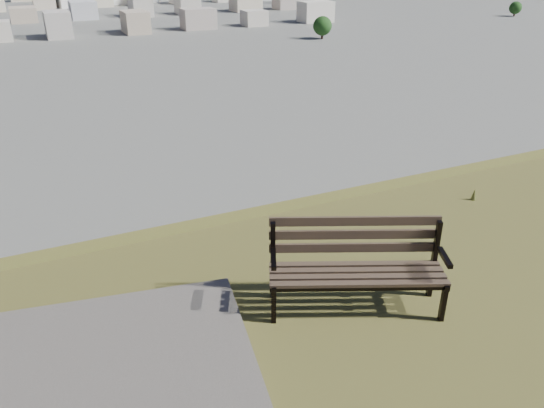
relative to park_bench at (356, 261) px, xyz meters
name	(u,v)px	position (x,y,z in m)	size (l,w,h in m)	color
park_bench	(356,261)	(0.00, 0.00, 0.00)	(1.79, 1.19, 0.90)	#483729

